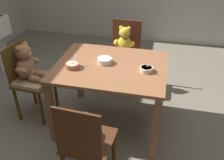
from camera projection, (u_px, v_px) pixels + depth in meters
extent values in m
cube|color=slate|center=(111.00, 123.00, 2.83)|extent=(5.20, 5.20, 0.04)
cube|color=#935D3C|center=(111.00, 66.00, 2.44)|extent=(1.11, 0.90, 0.03)
cube|color=brown|center=(51.00, 113.00, 2.39)|extent=(0.06, 0.06, 0.70)
cube|color=brown|center=(155.00, 129.00, 2.20)|extent=(0.06, 0.06, 0.70)
cube|color=brown|center=(79.00, 73.00, 3.06)|extent=(0.06, 0.06, 0.70)
cube|color=brown|center=(161.00, 83.00, 2.87)|extent=(0.06, 0.06, 0.70)
cube|color=#562A1B|center=(123.00, 57.00, 3.22)|extent=(0.44, 0.42, 0.02)
cube|color=#562A1B|center=(127.00, 36.00, 3.25)|extent=(0.38, 0.04, 0.43)
cylinder|color=#562A1B|center=(107.00, 77.00, 3.24)|extent=(0.04, 0.04, 0.44)
cylinder|color=#562A1B|center=(133.00, 81.00, 3.16)|extent=(0.04, 0.04, 0.44)
cylinder|color=#562A1B|center=(113.00, 65.00, 3.52)|extent=(0.04, 0.04, 0.44)
cylinder|color=#562A1B|center=(138.00, 68.00, 3.43)|extent=(0.04, 0.04, 0.44)
cube|color=tan|center=(123.00, 55.00, 3.20)|extent=(0.40, 0.39, 0.04)
ellipsoid|color=gold|center=(125.00, 44.00, 3.19)|extent=(0.20, 0.17, 0.22)
ellipsoid|color=beige|center=(124.00, 47.00, 3.15)|extent=(0.11, 0.06, 0.13)
sphere|color=gold|center=(125.00, 33.00, 3.10)|extent=(0.15, 0.15, 0.15)
ellipsoid|color=beige|center=(124.00, 35.00, 3.06)|extent=(0.06, 0.05, 0.04)
sphere|color=gold|center=(121.00, 28.00, 3.09)|extent=(0.06, 0.06, 0.06)
sphere|color=gold|center=(129.00, 29.00, 3.06)|extent=(0.06, 0.06, 0.06)
ellipsoid|color=gold|center=(116.00, 42.00, 3.18)|extent=(0.07, 0.13, 0.06)
ellipsoid|color=gold|center=(132.00, 44.00, 3.13)|extent=(0.07, 0.13, 0.06)
ellipsoid|color=gold|center=(118.00, 53.00, 3.15)|extent=(0.07, 0.15, 0.07)
ellipsoid|color=gold|center=(126.00, 54.00, 3.12)|extent=(0.07, 0.15, 0.07)
cube|color=#563A14|center=(34.00, 82.00, 2.70)|extent=(0.39, 0.41, 0.02)
cube|color=#563A14|center=(16.00, 62.00, 2.63)|extent=(0.04, 0.35, 0.41)
cylinder|color=#563A14|center=(42.00, 109.00, 2.65)|extent=(0.04, 0.04, 0.44)
cylinder|color=#563A14|center=(56.00, 93.00, 2.92)|extent=(0.04, 0.04, 0.44)
cylinder|color=#563A14|center=(17.00, 104.00, 2.73)|extent=(0.04, 0.04, 0.44)
cylinder|color=#563A14|center=(33.00, 89.00, 2.99)|extent=(0.04, 0.04, 0.44)
cube|color=tan|center=(33.00, 79.00, 2.69)|extent=(0.36, 0.38, 0.04)
ellipsoid|color=#9D6A49|center=(26.00, 67.00, 2.63)|extent=(0.20, 0.23, 0.25)
ellipsoid|color=beige|center=(31.00, 69.00, 2.62)|extent=(0.07, 0.12, 0.15)
sphere|color=#9D6A49|center=(23.00, 52.00, 2.53)|extent=(0.16, 0.16, 0.16)
ellipsoid|color=beige|center=(29.00, 54.00, 2.52)|extent=(0.06, 0.07, 0.05)
sphere|color=#9D6A49|center=(18.00, 49.00, 2.45)|extent=(0.06, 0.06, 0.06)
sphere|color=#9D6A49|center=(25.00, 44.00, 2.55)|extent=(0.06, 0.06, 0.06)
ellipsoid|color=#9D6A49|center=(21.00, 71.00, 2.51)|extent=(0.14, 0.08, 0.07)
ellipsoid|color=#9D6A49|center=(34.00, 60.00, 2.70)|extent=(0.14, 0.08, 0.07)
ellipsoid|color=#9D6A49|center=(35.00, 79.00, 2.59)|extent=(0.17, 0.09, 0.08)
ellipsoid|color=#9D6A49|center=(41.00, 73.00, 2.69)|extent=(0.17, 0.09, 0.08)
cube|color=#4D2915|center=(89.00, 141.00, 1.94)|extent=(0.40, 0.41, 0.02)
cube|color=#4D2915|center=(78.00, 136.00, 1.67)|extent=(0.35, 0.04, 0.44)
cylinder|color=#4D2915|center=(114.00, 150.00, 2.16)|extent=(0.04, 0.04, 0.44)
cylinder|color=#4D2915|center=(81.00, 143.00, 2.24)|extent=(0.04, 0.04, 0.44)
ellipsoid|color=navy|center=(85.00, 137.00, 1.83)|extent=(0.18, 0.16, 0.20)
ellipsoid|color=beige|center=(87.00, 133.00, 1.88)|extent=(0.10, 0.06, 0.12)
sphere|color=navy|center=(84.00, 121.00, 1.76)|extent=(0.13, 0.13, 0.13)
ellipsoid|color=beige|center=(87.00, 118.00, 1.80)|extent=(0.05, 0.05, 0.04)
sphere|color=navy|center=(89.00, 118.00, 1.72)|extent=(0.05, 0.05, 0.05)
sphere|color=navy|center=(78.00, 115.00, 1.74)|extent=(0.05, 0.05, 0.05)
ellipsoid|color=navy|center=(98.00, 135.00, 1.81)|extent=(0.06, 0.12, 0.06)
ellipsoid|color=navy|center=(74.00, 130.00, 1.86)|extent=(0.06, 0.12, 0.06)
ellipsoid|color=navy|center=(96.00, 135.00, 1.94)|extent=(0.07, 0.13, 0.06)
ellipsoid|color=navy|center=(85.00, 133.00, 1.96)|extent=(0.07, 0.13, 0.06)
cylinder|color=#BB694A|center=(72.00, 65.00, 2.37)|extent=(0.14, 0.14, 0.05)
cylinder|color=#BB694A|center=(73.00, 67.00, 2.38)|extent=(0.08, 0.08, 0.01)
cylinder|color=beige|center=(72.00, 64.00, 2.36)|extent=(0.11, 0.11, 0.01)
cylinder|color=#BCBCC1|center=(74.00, 59.00, 2.36)|extent=(0.04, 0.09, 0.07)
ellipsoid|color=#BCBCC1|center=(72.00, 64.00, 2.35)|extent=(0.03, 0.04, 0.01)
cylinder|color=silver|center=(105.00, 61.00, 2.45)|extent=(0.15, 0.15, 0.05)
cylinder|color=silver|center=(105.00, 63.00, 2.46)|extent=(0.08, 0.08, 0.01)
cylinder|color=beige|center=(105.00, 59.00, 2.44)|extent=(0.12, 0.12, 0.01)
cylinder|color=beige|center=(146.00, 69.00, 2.31)|extent=(0.13, 0.13, 0.05)
cylinder|color=beige|center=(146.00, 71.00, 2.31)|extent=(0.07, 0.07, 0.01)
cylinder|color=beige|center=(147.00, 68.00, 2.30)|extent=(0.10, 0.10, 0.01)
cylinder|color=#BCBCC1|center=(148.00, 66.00, 2.25)|extent=(0.05, 0.08, 0.06)
ellipsoid|color=#BCBCC1|center=(146.00, 67.00, 2.30)|extent=(0.04, 0.04, 0.01)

